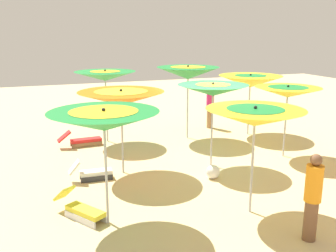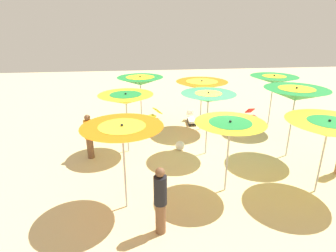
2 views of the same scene
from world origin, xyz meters
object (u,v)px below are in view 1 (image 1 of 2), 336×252
object	(u,v)px
lounger_0	(83,140)
beach_umbrella_5	(288,92)
beachgoer_0	(313,196)
beach_umbrella_8	(250,81)
lounger_2	(82,209)
beach_umbrella_6	(105,76)
beach_umbrella_0	(104,121)
beach_umbrella_1	(255,117)
beach_umbrella_7	(188,73)
lounger_1	(93,172)
beach_umbrella_4	(213,90)
beachgoer_2	(210,107)
beach_umbrella_3	(121,98)
beach_ball	(213,172)

from	to	relation	value
lounger_0	beach_umbrella_5	bearing A→B (deg)	-32.40
lounger_0	beachgoer_0	bearing A→B (deg)	-70.48
beach_umbrella_8	lounger_0	xyz separation A→B (m)	(-0.61, -5.91, -1.75)
lounger_2	beachgoer_0	distance (m)	4.43
beach_umbrella_6	lounger_0	world-z (taller)	beach_umbrella_6
beach_umbrella_0	beach_umbrella_5	world-z (taller)	beach_umbrella_0
beach_umbrella_1	beach_umbrella_7	xyz separation A→B (m)	(-5.74, 1.05, 0.27)
beach_umbrella_6	beach_umbrella_8	distance (m)	5.11
lounger_1	beachgoer_0	distance (m)	5.36
beach_umbrella_4	lounger_2	xyz separation A→B (m)	(1.90, -3.87, -1.94)
beach_umbrella_5	beachgoer_2	size ratio (longest dim) A/B	1.34
lounger_0	lounger_2	bearing A→B (deg)	-101.09
beach_umbrella_1	beach_umbrella_4	distance (m)	2.90
lounger_1	beach_umbrella_3	bearing A→B (deg)	18.36
lounger_1	beachgoer_2	xyz separation A→B (m)	(-3.83, 5.23, 0.64)
beach_umbrella_4	beach_umbrella_7	xyz separation A→B (m)	(-2.89, 0.52, 0.16)
beachgoer_0	beachgoer_2	distance (m)	8.37
lounger_2	beach_ball	xyz separation A→B (m)	(-1.00, 3.48, -0.02)
beach_umbrella_4	beach_umbrella_6	size ratio (longest dim) A/B	0.96
lounger_2	beach_umbrella_3	bearing A→B (deg)	115.33
beach_umbrella_3	lounger_0	size ratio (longest dim) A/B	1.58
beach_umbrella_1	lounger_1	bearing A→B (deg)	-136.68
beachgoer_0	beach_ball	distance (m)	3.36
beach_umbrella_0	beach_umbrella_7	size ratio (longest dim) A/B	0.90
beach_umbrella_4	beach_umbrella_6	bearing A→B (deg)	-147.22
beach_umbrella_7	lounger_0	world-z (taller)	beach_umbrella_7
beach_umbrella_4	beachgoer_2	world-z (taller)	beach_umbrella_4
beach_umbrella_4	beach_umbrella_6	distance (m)	4.10
lounger_0	beach_umbrella_0	bearing A→B (deg)	-95.75
beach_umbrella_6	beach_ball	xyz separation A→B (m)	(4.34, 1.82, -2.07)
beach_umbrella_5	beach_umbrella_7	size ratio (longest dim) A/B	0.85
beach_umbrella_5	lounger_0	xyz separation A→B (m)	(-3.19, -5.54, -1.76)
beach_umbrella_1	lounger_0	xyz separation A→B (m)	(-6.02, -2.57, -1.84)
beach_umbrella_8	lounger_2	xyz separation A→B (m)	(4.47, -6.68, -1.75)
beach_umbrella_8	beach_umbrella_6	bearing A→B (deg)	-99.88
lounger_0	beach_umbrella_4	bearing A→B (deg)	-48.14
beach_umbrella_1	beach_umbrella_3	world-z (taller)	beach_umbrella_1
beach_umbrella_3	beachgoer_0	xyz separation A→B (m)	(4.52, 2.32, -1.17)
beach_umbrella_8	lounger_1	bearing A→B (deg)	-67.96
beach_umbrella_1	beachgoer_2	size ratio (longest dim) A/B	1.40
beach_umbrella_3	beachgoer_0	size ratio (longest dim) A/B	1.38
beach_ball	lounger_2	bearing A→B (deg)	-73.98
beachgoer_2	beach_umbrella_4	bearing A→B (deg)	-130.95
beach_umbrella_3	beach_umbrella_8	bearing A→B (deg)	112.99
lounger_1	beach_ball	distance (m)	3.07
lounger_1	beachgoer_0	world-z (taller)	beachgoer_0
beach_umbrella_6	beach_umbrella_8	xyz separation A→B (m)	(0.87, 5.02, -0.29)
beach_umbrella_4	beachgoer_2	size ratio (longest dim) A/B	1.46
beach_umbrella_7	beach_umbrella_8	bearing A→B (deg)	82.01
lounger_1	beach_umbrella_1	bearing A→B (deg)	-44.20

